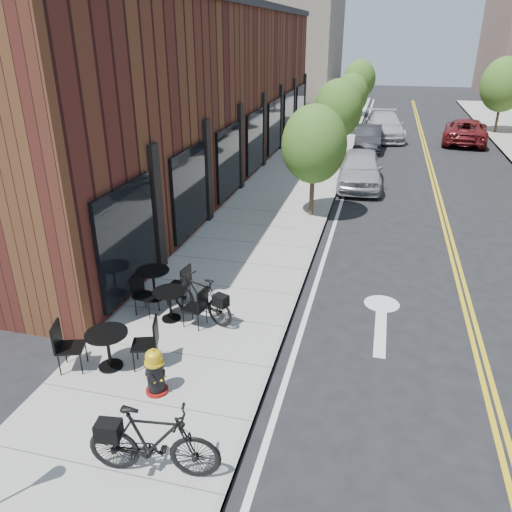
% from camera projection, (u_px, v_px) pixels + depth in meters
% --- Properties ---
extents(ground, '(120.00, 120.00, 0.00)m').
position_uv_depth(ground, '(272.00, 373.00, 9.66)').
color(ground, black).
rests_on(ground, ground).
extents(sidewalk_near, '(4.00, 70.00, 0.12)m').
position_uv_depth(sidewalk_near, '(278.00, 205.00, 18.93)').
color(sidewalk_near, '#9E9B93').
rests_on(sidewalk_near, ground).
extents(building_near, '(5.00, 28.00, 7.00)m').
position_uv_depth(building_near, '(199.00, 95.00, 22.07)').
color(building_near, '#3F1714').
rests_on(building_near, ground).
extents(bg_building_left, '(8.00, 14.00, 10.00)m').
position_uv_depth(bg_building_left, '(298.00, 44.00, 51.86)').
color(bg_building_left, '#726656').
rests_on(bg_building_left, ground).
extents(tree_near_a, '(2.20, 2.20, 3.81)m').
position_uv_depth(tree_near_a, '(314.00, 144.00, 16.69)').
color(tree_near_a, '#382B1E').
rests_on(tree_near_a, sidewalk_near).
extents(tree_near_b, '(2.30, 2.30, 3.98)m').
position_uv_depth(tree_near_b, '(338.00, 109.00, 23.72)').
color(tree_near_b, '#382B1E').
rests_on(tree_near_b, sidewalk_near).
extents(tree_near_c, '(2.10, 2.10, 3.67)m').
position_uv_depth(tree_near_c, '(351.00, 94.00, 30.87)').
color(tree_near_c, '#382B1E').
rests_on(tree_near_c, sidewalk_near).
extents(tree_near_d, '(2.40, 2.40, 4.11)m').
position_uv_depth(tree_near_d, '(359.00, 79.00, 37.84)').
color(tree_near_d, '#382B1E').
rests_on(tree_near_d, sidewalk_near).
extents(tree_far_c, '(2.80, 2.80, 4.62)m').
position_uv_depth(tree_far_c, '(504.00, 85.00, 31.24)').
color(tree_far_c, '#382B1E').
rests_on(tree_far_c, sidewalk_far).
extents(fire_hydrant, '(0.50, 0.50, 0.92)m').
position_uv_depth(fire_hydrant, '(155.00, 372.00, 8.79)').
color(fire_hydrant, maroon).
rests_on(fire_hydrant, sidewalk_near).
extents(bicycle_left, '(1.82, 1.15, 1.06)m').
position_uv_depth(bicycle_left, '(201.00, 298.00, 11.05)').
color(bicycle_left, black).
rests_on(bicycle_left, sidewalk_near).
extents(bicycle_right, '(2.01, 0.80, 1.18)m').
position_uv_depth(bicycle_right, '(153.00, 442.00, 7.08)').
color(bicycle_right, black).
rests_on(bicycle_right, sidewalk_near).
extents(bistro_set_a, '(1.90, 1.03, 1.00)m').
position_uv_depth(bistro_set_a, '(108.00, 345.00, 9.44)').
color(bistro_set_a, black).
rests_on(bistro_set_a, sidewalk_near).
extents(bistro_set_b, '(1.86, 0.88, 0.99)m').
position_uv_depth(bistro_set_b, '(153.00, 280.00, 11.93)').
color(bistro_set_b, black).
rests_on(bistro_set_b, sidewalk_near).
extents(bistro_set_c, '(1.76, 0.86, 0.93)m').
position_uv_depth(bistro_set_c, '(170.00, 301.00, 11.06)').
color(bistro_set_c, black).
rests_on(bistro_set_c, sidewalk_near).
extents(parked_car_a, '(2.04, 4.60, 1.54)m').
position_uv_depth(parked_car_a, '(360.00, 169.00, 21.08)').
color(parked_car_a, '#A4A7AC').
rests_on(parked_car_a, ground).
extents(parked_car_b, '(1.48, 4.03, 1.32)m').
position_uv_depth(parked_car_b, '(368.00, 138.00, 27.87)').
color(parked_car_b, black).
rests_on(parked_car_b, ground).
extents(parked_car_c, '(2.74, 5.52, 1.54)m').
position_uv_depth(parked_car_c, '(384.00, 126.00, 30.74)').
color(parked_car_c, '#B9B9BE').
rests_on(parked_car_c, ground).
extents(parked_car_far, '(3.03, 5.42, 1.43)m').
position_uv_depth(parked_car_far, '(466.00, 131.00, 29.49)').
color(parked_car_far, maroon).
rests_on(parked_car_far, ground).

